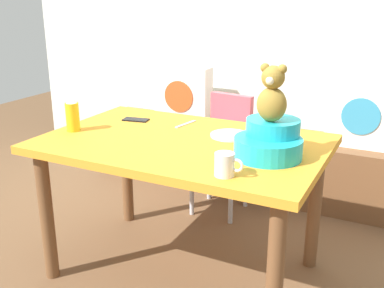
{
  "coord_description": "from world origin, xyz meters",
  "views": [
    {
      "loc": [
        1.01,
        -1.91,
        1.43
      ],
      "look_at": [
        0.0,
        0.1,
        0.69
      ],
      "focal_mm": 43.06,
      "sensor_mm": 36.0,
      "label": 1
    }
  ],
  "objects_px": {
    "highchair": "(221,138)",
    "coffee_mug": "(225,165)",
    "infant_seat_teal": "(270,141)",
    "teddy_bear": "(272,95)",
    "dining_table": "(183,159)",
    "pillow_floral_right": "(362,114)",
    "ketchup_bottle": "(72,115)",
    "cell_phone": "(136,120)",
    "pillow_floral_left": "(183,95)",
    "dinner_plate_near": "(230,135)"
  },
  "relations": [
    {
      "from": "highchair",
      "to": "cell_phone",
      "type": "distance_m",
      "value": 0.67
    },
    {
      "from": "pillow_floral_right",
      "to": "cell_phone",
      "type": "height_order",
      "value": "pillow_floral_right"
    },
    {
      "from": "teddy_bear",
      "to": "ketchup_bottle",
      "type": "relative_size",
      "value": 1.35
    },
    {
      "from": "pillow_floral_left",
      "to": "cell_phone",
      "type": "relative_size",
      "value": 3.06
    },
    {
      "from": "dining_table",
      "to": "coffee_mug",
      "type": "distance_m",
      "value": 0.52
    },
    {
      "from": "highchair",
      "to": "infant_seat_teal",
      "type": "bearing_deg",
      "value": -54.69
    },
    {
      "from": "infant_seat_teal",
      "to": "highchair",
      "type": "bearing_deg",
      "value": 125.31
    },
    {
      "from": "infant_seat_teal",
      "to": "teddy_bear",
      "type": "height_order",
      "value": "teddy_bear"
    },
    {
      "from": "teddy_bear",
      "to": "pillow_floral_right",
      "type": "bearing_deg",
      "value": 78.37
    },
    {
      "from": "dining_table",
      "to": "coffee_mug",
      "type": "relative_size",
      "value": 11.48
    },
    {
      "from": "ketchup_bottle",
      "to": "cell_phone",
      "type": "relative_size",
      "value": 1.28
    },
    {
      "from": "highchair",
      "to": "coffee_mug",
      "type": "distance_m",
      "value": 1.23
    },
    {
      "from": "highchair",
      "to": "teddy_bear",
      "type": "height_order",
      "value": "teddy_bear"
    },
    {
      "from": "cell_phone",
      "to": "pillow_floral_left",
      "type": "bearing_deg",
      "value": 1.95
    },
    {
      "from": "ketchup_bottle",
      "to": "dinner_plate_near",
      "type": "bearing_deg",
      "value": 19.52
    },
    {
      "from": "pillow_floral_right",
      "to": "coffee_mug",
      "type": "bearing_deg",
      "value": -102.45
    },
    {
      "from": "ketchup_bottle",
      "to": "coffee_mug",
      "type": "bearing_deg",
      "value": -13.13
    },
    {
      "from": "pillow_floral_left",
      "to": "dining_table",
      "type": "relative_size",
      "value": 0.32
    },
    {
      "from": "dining_table",
      "to": "dinner_plate_near",
      "type": "relative_size",
      "value": 6.89
    },
    {
      "from": "ketchup_bottle",
      "to": "dinner_plate_near",
      "type": "height_order",
      "value": "ketchup_bottle"
    },
    {
      "from": "pillow_floral_left",
      "to": "teddy_bear",
      "type": "distance_m",
      "value": 1.65
    },
    {
      "from": "infant_seat_teal",
      "to": "coffee_mug",
      "type": "xyz_separation_m",
      "value": [
        -0.08,
        -0.3,
        -0.02
      ]
    },
    {
      "from": "pillow_floral_right",
      "to": "infant_seat_teal",
      "type": "xyz_separation_m",
      "value": [
        -0.25,
        -1.21,
        0.13
      ]
    },
    {
      "from": "dining_table",
      "to": "highchair",
      "type": "distance_m",
      "value": 0.78
    },
    {
      "from": "infant_seat_teal",
      "to": "ketchup_bottle",
      "type": "xyz_separation_m",
      "value": [
        -1.04,
        -0.08,
        0.02
      ]
    },
    {
      "from": "dining_table",
      "to": "infant_seat_teal",
      "type": "relative_size",
      "value": 4.17
    },
    {
      "from": "dining_table",
      "to": "dinner_plate_near",
      "type": "xyz_separation_m",
      "value": [
        0.18,
        0.16,
        0.11
      ]
    },
    {
      "from": "pillow_floral_left",
      "to": "dinner_plate_near",
      "type": "height_order",
      "value": "pillow_floral_left"
    },
    {
      "from": "highchair",
      "to": "teddy_bear",
      "type": "bearing_deg",
      "value": -54.71
    },
    {
      "from": "teddy_bear",
      "to": "dining_table",
      "type": "bearing_deg",
      "value": 175.65
    },
    {
      "from": "coffee_mug",
      "to": "pillow_floral_left",
      "type": "bearing_deg",
      "value": 122.97
    },
    {
      "from": "pillow_floral_left",
      "to": "dining_table",
      "type": "bearing_deg",
      "value": -62.34
    },
    {
      "from": "dining_table",
      "to": "highchair",
      "type": "height_order",
      "value": "highchair"
    },
    {
      "from": "pillow_floral_left",
      "to": "ketchup_bottle",
      "type": "height_order",
      "value": "ketchup_bottle"
    },
    {
      "from": "pillow_floral_right",
      "to": "teddy_bear",
      "type": "bearing_deg",
      "value": -101.63
    },
    {
      "from": "pillow_floral_right",
      "to": "dinner_plate_near",
      "type": "xyz_separation_m",
      "value": [
        -0.51,
        -1.02,
        0.07
      ]
    },
    {
      "from": "dinner_plate_near",
      "to": "infant_seat_teal",
      "type": "bearing_deg",
      "value": -36.36
    },
    {
      "from": "pillow_floral_right",
      "to": "infant_seat_teal",
      "type": "bearing_deg",
      "value": -101.63
    },
    {
      "from": "highchair",
      "to": "dinner_plate_near",
      "type": "xyz_separation_m",
      "value": [
        0.3,
        -0.6,
        0.22
      ]
    },
    {
      "from": "infant_seat_teal",
      "to": "teddy_bear",
      "type": "relative_size",
      "value": 1.32
    },
    {
      "from": "pillow_floral_right",
      "to": "teddy_bear",
      "type": "xyz_separation_m",
      "value": [
        -0.25,
        -1.21,
        0.34
      ]
    },
    {
      "from": "dining_table",
      "to": "highchair",
      "type": "xyz_separation_m",
      "value": [
        -0.11,
        0.76,
        -0.12
      ]
    },
    {
      "from": "infant_seat_teal",
      "to": "teddy_bear",
      "type": "bearing_deg",
      "value": -90.0
    },
    {
      "from": "infant_seat_teal",
      "to": "cell_phone",
      "type": "bearing_deg",
      "value": 164.5
    },
    {
      "from": "pillow_floral_left",
      "to": "coffee_mug",
      "type": "xyz_separation_m",
      "value": [
        0.98,
        -1.51,
        0.11
      ]
    },
    {
      "from": "dining_table",
      "to": "coffee_mug",
      "type": "bearing_deg",
      "value": -42.69
    },
    {
      "from": "teddy_bear",
      "to": "highchair",
      "type": "bearing_deg",
      "value": 125.29
    },
    {
      "from": "pillow_floral_left",
      "to": "highchair",
      "type": "xyz_separation_m",
      "value": [
        0.5,
        -0.42,
        -0.16
      ]
    },
    {
      "from": "pillow_floral_right",
      "to": "ketchup_bottle",
      "type": "bearing_deg",
      "value": -134.95
    },
    {
      "from": "dining_table",
      "to": "ketchup_bottle",
      "type": "relative_size",
      "value": 7.44
    }
  ]
}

